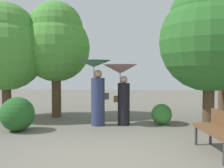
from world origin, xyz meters
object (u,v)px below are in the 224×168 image
object	(u,v)px
tree_near_left	(6,46)
tree_near_right	(210,34)
person_left	(96,83)
park_bench	(221,129)
tree_mid_left	(56,42)
person_right	(122,82)

from	to	relation	value
tree_near_left	tree_near_right	distance (m)	6.82
person_left	park_bench	bearing A→B (deg)	-127.62
person_left	tree_mid_left	xyz separation A→B (m)	(-1.69, 1.41, 1.48)
person_left	tree_near_right	distance (m)	3.78
tree_near_left	tree_mid_left	size ratio (longest dim) A/B	0.96
person_right	tree_mid_left	distance (m)	3.15
tree_near_right	person_left	bearing A→B (deg)	-178.05
tree_mid_left	person_left	bearing A→B (deg)	-39.74
tree_mid_left	park_bench	bearing A→B (deg)	-41.29
person_left	tree_mid_left	bearing A→B (deg)	54.78
person_left	park_bench	size ratio (longest dim) A/B	1.31
person_left	person_right	size ratio (longest dim) A/B	1.07
tree_near_left	tree_mid_left	distance (m)	1.74
park_bench	person_right	bearing A→B (deg)	-149.94
tree_near_right	tree_mid_left	xyz separation A→B (m)	(-5.15, 1.29, -0.03)
tree_mid_left	tree_near_right	bearing A→B (deg)	-14.04
park_bench	tree_near_right	size ratio (longest dim) A/B	0.34
person_left	tree_mid_left	size ratio (longest dim) A/B	0.48
tree_near_left	tree_near_right	size ratio (longest dim) A/B	0.91
person_right	park_bench	world-z (taller)	person_right
person_left	tree_near_right	bearing A→B (deg)	-83.52
park_bench	tree_near_right	world-z (taller)	tree_near_right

